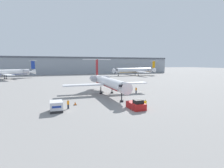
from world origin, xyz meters
The scene contains 11 objects.
ground_plane centered at (0.00, 0.00, 0.00)m, with size 600.00×600.00×0.00m, color gray.
terminal_building centered at (0.00, 120.00, 6.98)m, with size 180.00×16.80×13.90m.
airplane_main centered at (0.34, 18.38, 3.47)m, with size 24.30×27.16×10.07m.
pushback_tug centered at (0.28, 0.63, 0.72)m, with size 2.36×4.18×1.92m.
luggage_cart centered at (-14.05, 3.91, 0.94)m, with size 2.16×3.03×1.88m.
worker_near_tug centered at (2.13, 0.33, 0.91)m, with size 0.40×0.24×1.73m.
worker_by_wing centered at (8.59, 16.28, 0.93)m, with size 0.40×0.25×1.77m.
worker_on_apron centered at (-11.86, 5.04, 0.94)m, with size 0.40×0.25×1.78m.
traffic_cone_left centered at (-10.16, 7.69, 0.33)m, with size 0.68×0.68×0.69m.
airplane_parked_far_left centered at (-38.80, 83.47, 3.54)m, with size 35.18×31.71×10.35m.
airplane_parked_far_right centered at (43.97, 83.99, 3.63)m, with size 33.90×30.20×10.51m.
Camera 1 is at (-15.16, -28.31, 8.59)m, focal length 28.00 mm.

